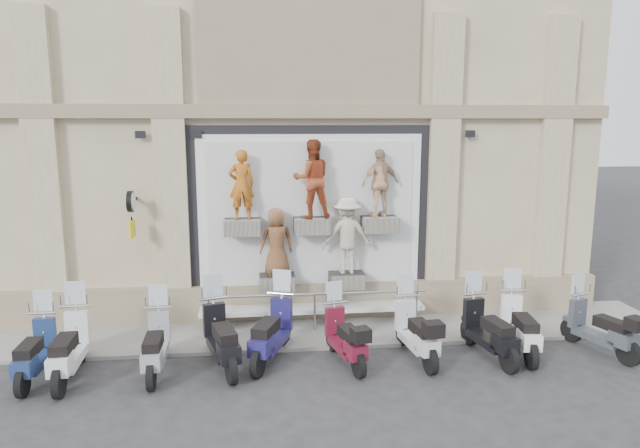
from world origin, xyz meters
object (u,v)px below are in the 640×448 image
at_px(clock_sign_bracket, 131,208).
at_px(scooter_h, 489,319).
at_px(guard_rail, 315,313).
at_px(scooter_c, 155,334).
at_px(scooter_f, 345,327).
at_px(scooter_d, 221,326).
at_px(scooter_j, 601,317).
at_px(scooter_g, 416,321).
at_px(scooter_i, 521,316).
at_px(scooter_b, 68,336).
at_px(scooter_a, 34,340).
at_px(scooter_e, 271,320).

xyz_separation_m(clock_sign_bracket, scooter_h, (7.18, -2.17, -2.00)).
xyz_separation_m(guard_rail, scooter_c, (-3.14, -1.71, 0.30)).
height_order(scooter_c, scooter_f, scooter_c).
distance_m(scooter_d, scooter_j, 7.55).
xyz_separation_m(scooter_g, scooter_i, (2.15, 0.02, 0.02)).
bearing_deg(scooter_b, scooter_i, -1.53).
bearing_deg(scooter_d, clock_sign_bracket, 117.93).
bearing_deg(clock_sign_bracket, scooter_h, -16.85).
xyz_separation_m(clock_sign_bracket, scooter_b, (-0.76, -2.22, -1.98)).
bearing_deg(scooter_g, scooter_a, 174.35).
distance_m(scooter_d, scooter_g, 3.78).
height_order(scooter_a, scooter_i, scooter_i).
xyz_separation_m(guard_rail, scooter_e, (-0.99, -1.37, 0.37)).
distance_m(scooter_a, scooter_h, 8.54).
xyz_separation_m(scooter_f, scooter_j, (5.19, -0.07, 0.01)).
relative_size(scooter_c, scooter_e, 0.92).
bearing_deg(scooter_h, scooter_i, 0.68).
height_order(scooter_b, scooter_j, scooter_b).
bearing_deg(scooter_f, scooter_h, -14.44).
relative_size(scooter_d, scooter_h, 1.04).
xyz_separation_m(guard_rail, clock_sign_bracket, (-3.90, 0.47, 2.34)).
height_order(scooter_h, scooter_i, scooter_i).
bearing_deg(scooter_h, scooter_a, 170.93).
bearing_deg(scooter_i, guard_rail, 165.83).
xyz_separation_m(scooter_e, scooter_h, (4.27, -0.33, -0.03)).
relative_size(scooter_b, scooter_h, 1.03).
xyz_separation_m(scooter_c, scooter_d, (1.20, 0.13, 0.07)).
relative_size(guard_rail, scooter_f, 2.77).
bearing_deg(scooter_f, scooter_d, 164.61).
height_order(scooter_b, scooter_e, scooter_e).
xyz_separation_m(scooter_b, scooter_j, (10.26, 0.03, -0.07)).
relative_size(clock_sign_bracket, scooter_f, 0.56).
height_order(guard_rail, clock_sign_bracket, clock_sign_bracket).
distance_m(scooter_g, scooter_h, 1.45).
height_order(clock_sign_bracket, scooter_h, clock_sign_bracket).
bearing_deg(scooter_g, scooter_h, -10.54).
bearing_deg(scooter_e, scooter_h, 16.58).
xyz_separation_m(scooter_d, scooter_j, (7.55, -0.15, -0.08)).
xyz_separation_m(guard_rail, scooter_j, (5.61, -1.73, 0.29)).
height_order(guard_rail, scooter_b, scooter_b).
height_order(scooter_d, scooter_i, scooter_d).
bearing_deg(scooter_g, scooter_c, 174.50).
height_order(scooter_f, scooter_h, scooter_h).
distance_m(scooter_f, scooter_j, 5.19).
bearing_deg(scooter_g, clock_sign_bracket, 153.47).
xyz_separation_m(guard_rail, scooter_b, (-4.66, -1.75, 0.36)).
bearing_deg(scooter_c, scooter_f, -1.06).
xyz_separation_m(clock_sign_bracket, scooter_i, (7.88, -2.05, -1.99)).
height_order(scooter_e, scooter_f, scooter_e).
distance_m(scooter_a, scooter_d, 3.33).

